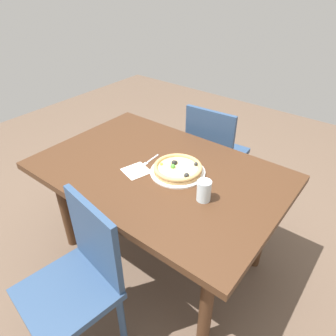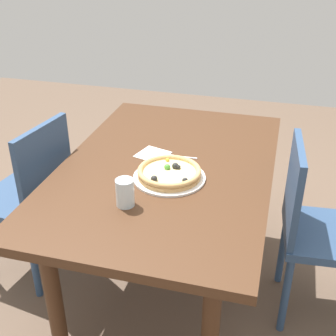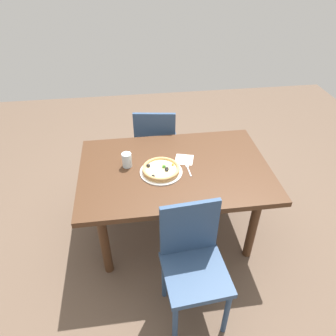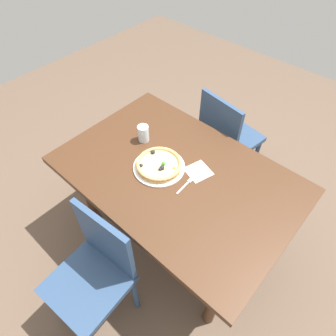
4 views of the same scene
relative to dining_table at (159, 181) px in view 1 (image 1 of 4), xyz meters
The scene contains 9 objects.
ground_plane 0.64m from the dining_table, ahead, with size 6.00×6.00×0.00m, color brown.
dining_table is the anchor object (origin of this frame).
chair_near 0.71m from the dining_table, 88.73° to the right, with size 0.43×0.43×0.90m.
chair_far 0.72m from the dining_table, 96.55° to the left, with size 0.46×0.46×0.90m.
plate 0.15m from the dining_table, 159.06° to the right, with size 0.32×0.32×0.01m, color white.
pizza 0.17m from the dining_table, 159.04° to the right, with size 0.28×0.28×0.05m.
fork 0.14m from the dining_table, 14.25° to the right, with size 0.02×0.17×0.00m.
drinking_glass 0.40m from the dining_table, 168.67° to the left, with size 0.07×0.07×0.12m, color silver.
napkin 0.16m from the dining_table, 46.54° to the left, with size 0.14×0.14×0.00m, color white.
Camera 1 is at (-0.98, 1.15, 1.75)m, focal length 32.91 mm.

